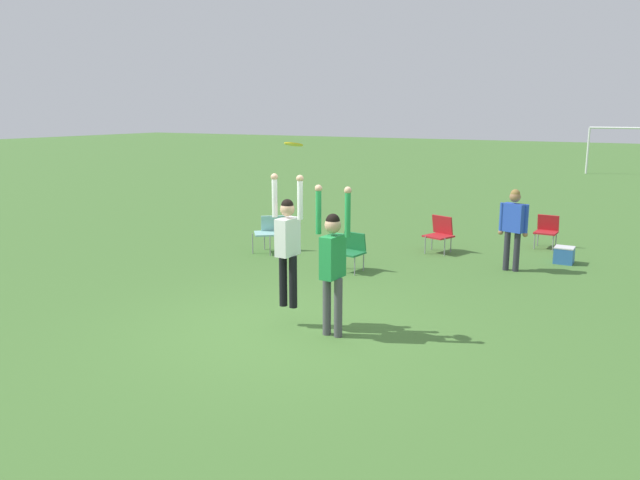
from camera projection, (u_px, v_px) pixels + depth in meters
ground_plane at (289, 331)px, 9.12m from camera, size 120.00×120.00×0.00m
person_jumping at (288, 239)px, 9.06m from camera, size 0.54×0.39×1.97m
person_defending at (333, 258)px, 8.69m from camera, size 0.56×0.42×2.16m
frisbee at (293, 144)px, 8.49m from camera, size 0.26×0.26×0.07m
camping_chair_0 at (269, 230)px, 14.09m from camera, size 0.77×0.85×0.82m
camping_chair_1 at (547, 229)px, 14.54m from camera, size 0.50×0.53×0.76m
camping_chair_2 at (352, 249)px, 12.42m from camera, size 0.53×0.56×0.77m
camping_chair_5 at (440, 232)px, 14.07m from camera, size 0.67×0.72×0.81m
person_spectator_near at (513, 222)px, 12.33m from camera, size 0.58×0.33×1.65m
cooler_box at (564, 255)px, 13.10m from camera, size 0.39×0.37×0.35m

